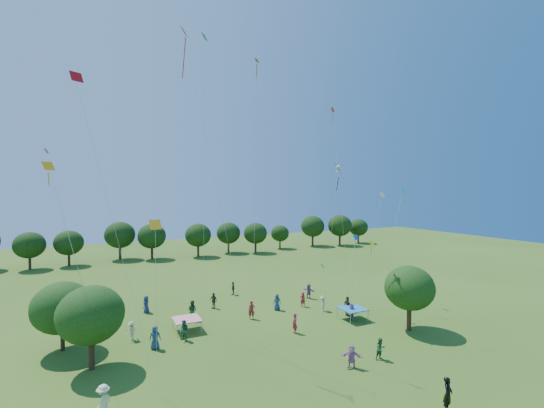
{
  "coord_description": "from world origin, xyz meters",
  "views": [
    {
      "loc": [
        -12.37,
        -11.62,
        11.99
      ],
      "look_at": [
        0.0,
        14.0,
        11.0
      ],
      "focal_mm": 24.0,
      "sensor_mm": 36.0,
      "label": 1
    }
  ],
  "objects": [
    {
      "name": "near_tree_west",
      "position": [
        -12.86,
        15.35,
        3.71
      ],
      "size": [
        4.31,
        4.31,
        5.66
      ],
      "color": "#422B19",
      "rests_on": "ground"
    },
    {
      "name": "near_tree_north",
      "position": [
        -14.86,
        19.5,
        3.27
      ],
      "size": [
        4.29,
        4.29,
        5.21
      ],
      "color": "#422B19",
      "rests_on": "ground"
    },
    {
      "name": "near_tree_east",
      "position": [
        11.77,
        11.14,
        3.67
      ],
      "size": [
        4.2,
        4.2,
        5.57
      ],
      "color": "#422B19",
      "rests_on": "ground"
    },
    {
      "name": "treeline",
      "position": [
        -1.73,
        55.43,
        4.09
      ],
      "size": [
        88.01,
        8.77,
        6.77
      ],
      "color": "#422B19",
      "rests_on": "ground"
    },
    {
      "name": "tent_red_stripe",
      "position": [
        -5.58,
        19.22,
        1.04
      ],
      "size": [
        2.2,
        2.2,
        1.1
      ],
      "color": "#F31C3C",
      "rests_on": "ground"
    },
    {
      "name": "tent_blue",
      "position": [
        8.97,
        15.3,
        1.04
      ],
      "size": [
        2.2,
        2.2,
        1.1
      ],
      "color": "#1D76BD",
      "rests_on": "ground"
    },
    {
      "name": "man_in_black",
      "position": [
        4.66,
        1.65,
        0.95
      ],
      "size": [
        0.83,
        0.7,
        1.89
      ],
      "primitive_type": "imported",
      "rotation": [
        0.0,
        0.0,
        0.42
      ],
      "color": "black",
      "rests_on": "ground"
    },
    {
      "name": "crowd_person_0",
      "position": [
        -8.55,
        16.74,
        0.89
      ],
      "size": [
        0.98,
        0.72,
        1.79
      ],
      "primitive_type": "imported",
      "rotation": [
        0.0,
        0.0,
        2.83
      ],
      "color": "navy",
      "rests_on": "ground"
    },
    {
      "name": "crowd_person_1",
      "position": [
        0.55,
        19.54,
        0.85
      ],
      "size": [
        0.74,
        0.61,
        1.71
      ],
      "primitive_type": "imported",
      "rotation": [
        0.0,
        0.0,
        5.92
      ],
      "color": "maroon",
      "rests_on": "ground"
    },
    {
      "name": "crowd_person_2",
      "position": [
        5.67,
        7.94,
        0.78
      ],
      "size": [
        0.78,
        0.43,
        1.56
      ],
      "primitive_type": "imported",
      "rotation": [
        0.0,
        0.0,
        6.26
      ],
      "color": "#296130",
      "rests_on": "ground"
    },
    {
      "name": "crowd_person_3",
      "position": [
        -12.24,
        9.04,
        0.93
      ],
      "size": [
        1.17,
        1.3,
        1.86
      ],
      "primitive_type": "imported",
      "rotation": [
        0.0,
        0.0,
        4.06
      ],
      "color": "beige",
      "rests_on": "ground"
    },
    {
      "name": "crowd_person_4",
      "position": [
        -1.77,
        24.13,
        0.81
      ],
      "size": [
        0.85,
        1.04,
        1.62
      ],
      "primitive_type": "imported",
      "rotation": [
        0.0,
        0.0,
        5.24
      ],
      "color": "#3C3530",
      "rests_on": "ground"
    },
    {
      "name": "crowd_person_5",
      "position": [
        8.84,
        22.83,
        0.83
      ],
      "size": [
        1.1,
        1.65,
        1.67
      ],
      "primitive_type": "imported",
      "rotation": [
        0.0,
        0.0,
        1.96
      ],
      "color": "#905489",
      "rests_on": "ground"
    },
    {
      "name": "crowd_person_6",
      "position": [
        -8.14,
        25.74,
        0.84
      ],
      "size": [
        0.85,
        0.93,
        1.68
      ],
      "primitive_type": "imported",
      "rotation": [
        0.0,
        0.0,
        4.07
      ],
      "color": "navy",
      "rests_on": "ground"
    },
    {
      "name": "crowd_person_7",
      "position": [
        6.77,
        20.66,
        0.76
      ],
      "size": [
        0.61,
        0.43,
        1.53
      ],
      "primitive_type": "imported",
      "rotation": [
        0.0,
        0.0,
        3.02
      ],
      "color": "maroon",
      "rests_on": "ground"
    },
    {
      "name": "crowd_person_8",
      "position": [
        -6.24,
        17.27,
        0.84
      ],
      "size": [
        0.76,
        0.94,
        1.68
      ],
      "primitive_type": "imported",
      "rotation": [
        0.0,
        0.0,
        5.16
      ],
      "color": "#275D3E",
      "rests_on": "ground"
    },
    {
      "name": "crowd_person_9",
      "position": [
        -10.02,
        19.31,
        0.75
      ],
      "size": [
        1.0,
        1.02,
        1.51
      ],
      "primitive_type": "imported",
      "rotation": [
        0.0,
        0.0,
        3.96
      ],
      "color": "beige",
      "rests_on": "ground"
    },
    {
      "name": "crowd_person_10",
      "position": [
        1.7,
        27.9,
        0.77
      ],
      "size": [
        0.84,
        0.98,
        1.54
      ],
      "primitive_type": "imported",
      "rotation": [
        0.0,
        0.0,
        4.13
      ],
      "color": "#48413A",
      "rests_on": "ground"
    },
    {
      "name": "crowd_person_11",
      "position": [
        8.78,
        15.21,
        0.79
      ],
      "size": [
        0.77,
        1.54,
        1.58
      ],
      "primitive_type": "imported",
      "rotation": [
        0.0,
        0.0,
        4.88
      ],
      "color": "#98598B",
      "rests_on": "ground"
    },
    {
      "name": "crowd_person_12",
      "position": [
        3.85,
        20.82,
        0.82
      ],
      "size": [
        0.9,
        0.65,
        1.64
      ],
      "primitive_type": "imported",
      "rotation": [
        0.0,
        0.0,
        2.85
      ],
      "color": "navy",
      "rests_on": "ground"
    },
    {
      "name": "crowd_person_13",
      "position": [
        2.53,
        14.83,
        0.83
      ],
      "size": [
        0.46,
        0.66,
        1.66
      ],
      "primitive_type": "imported",
      "rotation": [
        0.0,
        0.0,
        4.62
      ],
      "color": "maroon",
      "rests_on": "ground"
    },
    {
      "name": "crowd_person_14",
      "position": [
        -4.55,
        21.68,
        0.94
      ],
      "size": [
        1.01,
        1.01,
        1.88
      ],
      "primitive_type": "imported",
      "rotation": [
        0.0,
        0.0,
        2.36
      ],
      "color": "#265A2B",
      "rests_on": "ground"
    },
    {
      "name": "crowd_person_15",
      "position": [
        7.86,
        18.58,
        0.77
      ],
      "size": [
        1.05,
        0.99,
        1.53
      ],
      "primitive_type": "imported",
      "rotation": [
        0.0,
        0.0,
        3.85
      ],
      "color": "#B1AC8D",
      "rests_on": "ground"
    },
    {
      "name": "crowd_person_16",
      "position": [
        9.19,
        16.32,
        0.94
      ],
      "size": [
        0.55,
        1.12,
        1.88
      ],
      "primitive_type": "imported",
      "rotation": [
        0.0,
        0.0,
        1.53
      ],
      "color": "#392F2D",
      "rests_on": "ground"
    },
    {
      "name": "crowd_person_17",
      "position": [
        3.07,
        7.9,
        0.78
      ],
      "size": [
        1.46,
        1.3,
        1.55
      ],
      "primitive_type": "imported",
      "rotation": [
        0.0,
        0.0,
        5.61
      ],
      "color": "#AA63A7",
      "rests_on": "ground"
    },
    {
      "name": "pirate_kite",
      "position": [
        7.31,
        15.42,
        13.85
      ],
      "size": [
        3.17,
        2.02,
        13.28
      ],
      "color": "black"
    },
    {
      "name": "red_high_kite",
      "position": [
        -5.43,
        16.73,
        20.33
      ],
      "size": [
        4.88,
        1.66,
        23.36
      ],
      "color": "red"
    },
    {
      "name": "small_kite_0",
      "position": [
        -0.74,
        15.51,
        16.01
      ],
      "size": [
        0.94,
        2.69,
        21.11
      ],
      "color": "#B94E0A"
    },
    {
      "name": "small_kite_1",
      "position": [
        11.17,
        21.04,
        16.23
      ],
      "size": [
        0.36,
        3.27,
        19.92
      ],
      "color": "red"
    },
    {
      "name": "small_kite_2",
      "position": [
        -9.54,
        8.84,
        8.94
      ],
      "size": [
        0.65,
        1.94,
        9.17
      ],
      "color": "orange"
    },
    {
      "name": "small_kite_3",
      "position": [
        9.48,
        20.67,
        3.76
      ],
      "size": [
        2.08,
        2.29,
        2.92
      ],
      "color": "#1B964D"
    },
    {
      "name": "small_kite_4",
      "position": [
        13.6,
        20.82,
        6.24
      ],
      "size": [
        3.31,
        2.2,
        5.8
      ],
      "color": "blue"
    },
    {
      "name": "small_kite_5",
      "position": [
        -15.0,
        21.21,
        11.25
      ],
      "size": [
        3.22,
        1.14,
        14.02
      ],
      "color": "#8D1783"
    },
    {
      "name": "small_kite_6",
      "position": [
        15.18,
        18.89,
        9.76
      ],
      "size": [
        4.68,
        1.51,
        10.53
      ],
      "color": "white"
    },
    {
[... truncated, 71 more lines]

